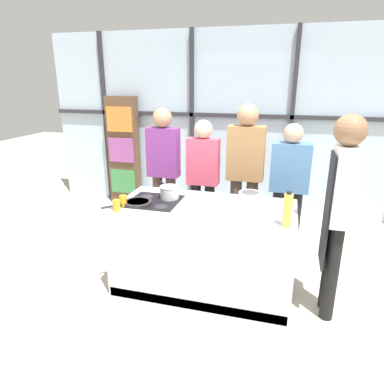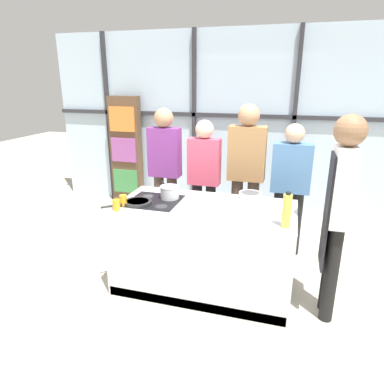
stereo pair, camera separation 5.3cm
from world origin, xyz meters
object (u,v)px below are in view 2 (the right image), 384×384
(spectator_far_left, at_px, (165,166))
(spectator_far_right, at_px, (290,183))
(white_plate, at_px, (242,204))
(chef, at_px, (339,204))
(oil_bottle, at_px, (287,211))
(spectator_center_right, at_px, (246,169))
(frying_pan, at_px, (137,202))
(spectator_center_left, at_px, (204,175))
(pepper_grinder, at_px, (288,208))
(juice_glass_far, at_px, (123,200))
(mixing_bowl, at_px, (250,196))
(juice_glass_near, at_px, (116,205))
(saucepan, at_px, (170,192))

(spectator_far_left, height_order, spectator_far_right, spectator_far_left)
(spectator_far_right, bearing_deg, white_plate, 61.79)
(chef, relative_size, oil_bottle, 5.82)
(spectator_center_right, xyz_separation_m, frying_pan, (-0.93, -1.12, -0.14))
(spectator_center_left, height_order, spectator_center_right, spectator_center_right)
(pepper_grinder, distance_m, juice_glass_far, 1.57)
(spectator_center_right, height_order, oil_bottle, spectator_center_right)
(spectator_far_right, bearing_deg, spectator_far_left, 0.00)
(oil_bottle, bearing_deg, pepper_grinder, 87.54)
(juice_glass_far, bearing_deg, mixing_bowl, 24.55)
(spectator_far_left, height_order, pepper_grinder, spectator_far_left)
(spectator_center_right, distance_m, oil_bottle, 1.37)
(frying_pan, distance_m, juice_glass_far, 0.14)
(spectator_far_left, relative_size, oil_bottle, 5.56)
(juice_glass_near, bearing_deg, saucepan, 52.55)
(oil_bottle, bearing_deg, spectator_far_left, 140.81)
(spectator_center_left, height_order, juice_glass_far, spectator_center_left)
(white_plate, bearing_deg, oil_bottle, -45.87)
(pepper_grinder, bearing_deg, chef, -11.62)
(frying_pan, xyz_separation_m, oil_bottle, (1.44, -0.16, 0.13))
(spectator_center_right, relative_size, frying_pan, 4.37)
(frying_pan, height_order, mixing_bowl, mixing_bowl)
(spectator_center_left, distance_m, pepper_grinder, 1.48)
(spectator_far_right, xyz_separation_m, juice_glass_near, (-1.56, -1.33, 0.04))
(saucepan, bearing_deg, chef, -9.49)
(spectator_center_right, xyz_separation_m, mixing_bowl, (0.14, -0.65, -0.11))
(chef, relative_size, juice_glass_far, 16.95)
(chef, bearing_deg, pepper_grinder, 78.38)
(spectator_center_left, height_order, spectator_far_right, spectator_center_left)
(saucepan, height_order, white_plate, saucepan)
(chef, xyz_separation_m, spectator_far_left, (-1.98, 1.13, -0.08))
(saucepan, bearing_deg, juice_glass_far, -137.39)
(spectator_center_right, xyz_separation_m, saucepan, (-0.68, -0.86, -0.08))
(spectator_far_left, relative_size, spectator_center_left, 1.08)
(spectator_far_right, height_order, oil_bottle, spectator_far_right)
(mixing_bowl, distance_m, juice_glass_near, 1.36)
(chef, distance_m, frying_pan, 1.86)
(chef, bearing_deg, spectator_far_left, 60.35)
(spectator_center_right, bearing_deg, mixing_bowl, 101.83)
(spectator_far_right, distance_m, pepper_grinder, 1.04)
(spectator_center_right, distance_m, saucepan, 1.09)
(spectator_center_left, bearing_deg, oil_bottle, 129.16)
(oil_bottle, bearing_deg, white_plate, 134.13)
(spectator_far_left, relative_size, frying_pan, 4.20)
(white_plate, relative_size, mixing_bowl, 1.18)
(spectator_far_left, xyz_separation_m, pepper_grinder, (1.57, -1.04, -0.04))
(oil_bottle, bearing_deg, saucepan, 160.64)
(spectator_center_right, height_order, frying_pan, spectator_center_right)
(chef, distance_m, pepper_grinder, 0.43)
(white_plate, relative_size, oil_bottle, 0.88)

